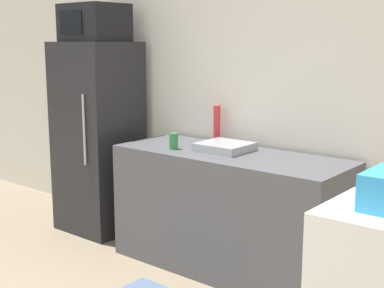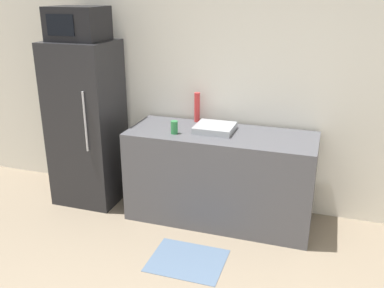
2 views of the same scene
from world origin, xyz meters
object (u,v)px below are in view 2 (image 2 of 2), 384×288
Objects in this scene: refrigerator at (87,124)px; bottle_short at (174,127)px; bottle_tall at (197,107)px; microwave at (78,24)px.

refrigerator is 1.03m from bottle_short.
microwave is at bearing -165.55° from bottle_tall.
refrigerator reaches higher than bottle_short.
microwave is 1.36m from bottle_short.
bottle_tall is at bearing 78.59° from bottle_short.
microwave reaches higher than refrigerator.
microwave is 1.39m from bottle_tall.
bottle_tall is (1.10, 0.28, 0.20)m from refrigerator.
bottle_short is (1.02, -0.14, 0.11)m from refrigerator.
refrigerator is at bearing 172.02° from bottle_short.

